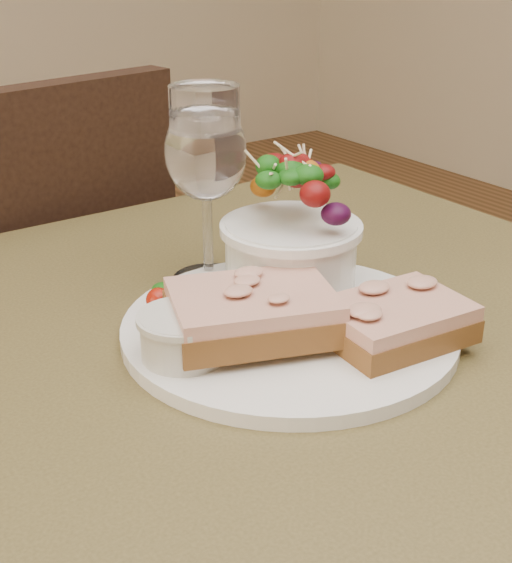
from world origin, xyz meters
TOP-DOWN VIEW (x-y plane):
  - cafe_table at (0.00, 0.00)m, footprint 0.80×0.80m
  - chair_far at (-0.08, 0.62)m, footprint 0.48×0.48m
  - dinner_plate at (0.02, 0.02)m, footprint 0.28×0.28m
  - sandwich_front at (0.07, -0.05)m, footprint 0.12×0.09m
  - sandwich_back at (-0.02, 0.01)m, footprint 0.15×0.13m
  - ramekin at (-0.08, 0.02)m, footprint 0.07×0.07m
  - salad_bowl at (0.07, 0.08)m, footprint 0.12×0.12m
  - garnish at (-0.05, 0.11)m, footprint 0.05×0.04m
  - wine_glass at (0.02, 0.15)m, footprint 0.08×0.08m

SIDE VIEW (x-z plane):
  - chair_far at x=-0.08m, z-range -0.16..0.74m
  - cafe_table at x=0.00m, z-range 0.27..1.02m
  - dinner_plate at x=0.02m, z-range 0.75..0.76m
  - garnish at x=-0.05m, z-range 0.76..0.78m
  - sandwich_front at x=0.07m, z-range 0.76..0.79m
  - ramekin at x=-0.08m, z-range 0.76..0.80m
  - sandwich_back at x=-0.02m, z-range 0.77..0.80m
  - salad_bowl at x=0.07m, z-range 0.76..0.88m
  - wine_glass at x=0.02m, z-range 0.79..0.96m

